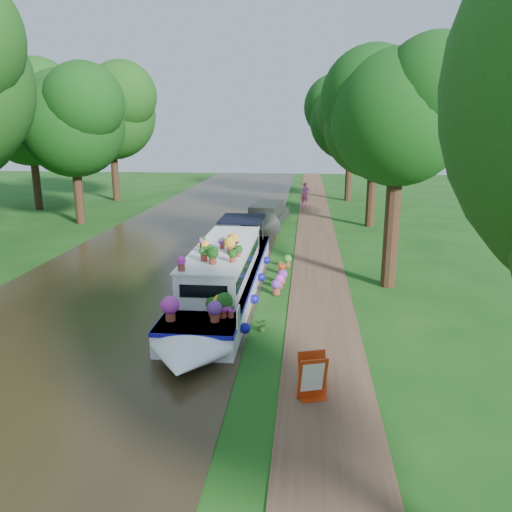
% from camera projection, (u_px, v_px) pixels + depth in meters
% --- Properties ---
extents(ground, '(100.00, 100.00, 0.00)m').
position_uv_depth(ground, '(285.00, 310.00, 16.65)').
color(ground, '#144511').
rests_on(ground, ground).
extents(canal_water, '(10.00, 100.00, 0.02)m').
position_uv_depth(canal_water, '(112.00, 304.00, 17.23)').
color(canal_water, black).
rests_on(canal_water, ground).
extents(towpath, '(2.20, 100.00, 0.03)m').
position_uv_depth(towpath, '(321.00, 311.00, 16.52)').
color(towpath, brown).
rests_on(towpath, ground).
extents(plant_boat, '(2.29, 13.52, 2.28)m').
position_uv_depth(plant_boat, '(224.00, 274.00, 17.72)').
color(plant_boat, white).
rests_on(plant_boat, canal_water).
extents(tree_near_overhang, '(5.52, 5.28, 8.99)m').
position_uv_depth(tree_near_overhang, '(399.00, 107.00, 17.56)').
color(tree_near_overhang, black).
rests_on(tree_near_overhang, ground).
extents(tree_near_mid, '(6.90, 6.60, 9.40)m').
position_uv_depth(tree_near_mid, '(375.00, 118.00, 29.10)').
color(tree_near_mid, black).
rests_on(tree_near_mid, ground).
extents(tree_near_far, '(7.59, 7.26, 10.30)m').
position_uv_depth(tree_near_far, '(351.00, 112.00, 39.60)').
color(tree_near_far, black).
rests_on(tree_near_far, ground).
extents(tree_far_c, '(7.13, 6.82, 9.59)m').
position_uv_depth(tree_far_c, '(72.00, 116.00, 29.89)').
color(tree_far_c, black).
rests_on(tree_far_c, ground).
extents(tree_far_d, '(8.05, 7.70, 10.85)m').
position_uv_depth(tree_far_d, '(111.00, 107.00, 39.46)').
color(tree_far_d, black).
rests_on(tree_far_d, ground).
extents(tree_far_h, '(7.82, 7.48, 10.49)m').
position_uv_depth(tree_far_h, '(29.00, 109.00, 35.10)').
color(tree_far_h, black).
rests_on(tree_far_h, ground).
extents(second_boat, '(2.64, 7.07, 1.33)m').
position_uv_depth(second_boat, '(267.00, 216.00, 30.94)').
color(second_boat, black).
rests_on(second_boat, canal_water).
extents(sandwich_board, '(0.69, 0.69, 1.03)m').
position_uv_depth(sandwich_board, '(312.00, 378.00, 11.12)').
color(sandwich_board, '#B5310C').
rests_on(sandwich_board, towpath).
extents(pedestrian_pink, '(0.76, 0.60, 1.82)m').
position_uv_depth(pedestrian_pink, '(305.00, 194.00, 38.01)').
color(pedestrian_pink, '#D25678').
rests_on(pedestrian_pink, towpath).
extents(verge_plant, '(0.45, 0.42, 0.41)m').
position_uv_depth(verge_plant, '(262.00, 325.00, 14.89)').
color(verge_plant, '#35681F').
rests_on(verge_plant, ground).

